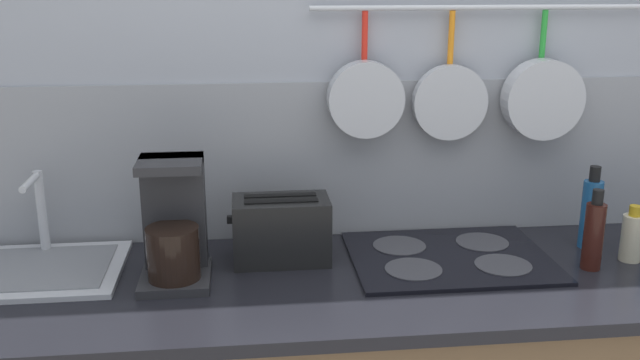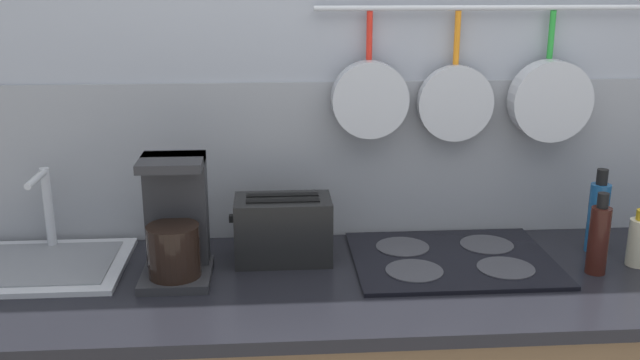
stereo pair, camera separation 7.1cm
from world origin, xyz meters
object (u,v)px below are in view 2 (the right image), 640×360
Objects in this scene: bottle_hot_sauce at (599,238)px; bottle_sesame_oil at (639,241)px; coffee_maker at (176,228)px; bottle_vinegar at (598,215)px; toaster at (283,229)px.

bottle_sesame_oil is at bearing 17.38° from bottle_hot_sauce.
coffee_maker is 1.32× the size of bottle_vinegar.
bottle_hot_sauce reaches higher than toaster.
toaster is 1.76× the size of bottle_sesame_oil.
bottle_sesame_oil is at bearing -6.34° from toaster.
bottle_hot_sauce reaches higher than bottle_sesame_oil.
toaster is at bearing 173.66° from bottle_sesame_oil.
coffee_maker is 1.16m from bottle_hot_sauce.
coffee_maker is at bearing -163.10° from toaster.
toaster is 1.01m from bottle_sesame_oil.
coffee_maker is 1.15× the size of toaster.
toaster is 1.26× the size of bottle_hot_sauce.
bottle_vinegar is (1.23, 0.09, -0.03)m from coffee_maker.
toaster is at bearing -179.86° from bottle_vinegar.
bottle_vinegar is at bearing 0.14° from toaster.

